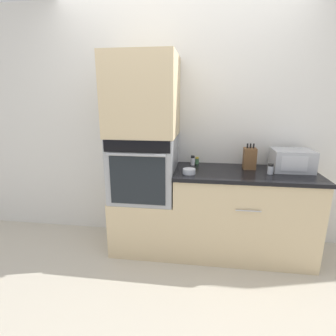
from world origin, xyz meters
TOP-DOWN VIEW (x-y plane):
  - ground_plane at (0.00, 0.00)m, footprint 12.00×12.00m
  - wall_back at (0.00, 0.63)m, footprint 8.00×0.05m
  - oven_cabinet_base at (-0.32, 0.30)m, footprint 0.64×0.60m
  - wall_oven at (-0.32, 0.30)m, footprint 0.62×0.64m
  - oven_cabinet_upper at (-0.32, 0.30)m, footprint 0.64×0.60m
  - counter_unit at (0.66, 0.30)m, footprint 1.35×0.63m
  - microwave at (1.10, 0.40)m, footprint 0.37×0.30m
  - knife_block at (0.71, 0.42)m, footprint 0.12×0.13m
  - bowl at (0.13, 0.15)m, footprint 0.12×0.12m
  - condiment_jar_near at (0.88, 0.25)m, footprint 0.05×0.05m
  - condiment_jar_mid at (0.19, 0.54)m, footprint 0.04×0.04m
  - condiment_jar_far at (0.15, 0.49)m, footprint 0.04×0.04m

SIDE VIEW (x-z plane):
  - ground_plane at x=0.00m, z-range 0.00..0.00m
  - oven_cabinet_base at x=-0.32m, z-range 0.00..0.56m
  - counter_unit at x=0.66m, z-range 0.00..0.86m
  - wall_oven at x=-0.32m, z-range 0.56..1.19m
  - bowl at x=0.13m, z-range 0.86..0.91m
  - condiment_jar_mid at x=0.19m, z-range 0.86..0.94m
  - condiment_jar_near at x=0.88m, z-range 0.86..0.96m
  - condiment_jar_far at x=0.15m, z-range 0.86..0.96m
  - microwave at x=1.10m, z-range 0.86..1.07m
  - knife_block at x=0.71m, z-range 0.84..1.09m
  - wall_back at x=0.00m, z-range 0.00..2.50m
  - oven_cabinet_upper at x=-0.32m, z-range 1.19..1.93m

